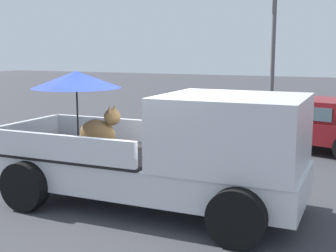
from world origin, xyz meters
TOP-DOWN VIEW (x-y plane):
  - ground_plane at (0.00, 0.00)m, footprint 80.00×80.00m
  - pickup_truck_main at (0.40, -0.00)m, footprint 5.09×2.34m
  - parked_sedan_near at (1.67, 5.77)m, footprint 4.61×2.81m
  - motel_sign at (-0.27, 10.44)m, footprint 1.40×0.16m

SIDE VIEW (x-z plane):
  - ground_plane at x=0.00m, z-range 0.00..0.00m
  - parked_sedan_near at x=1.67m, z-range 0.08..1.41m
  - pickup_truck_main at x=0.40m, z-range -0.12..2.10m
  - motel_sign at x=-0.27m, z-range 1.07..6.38m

